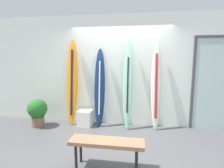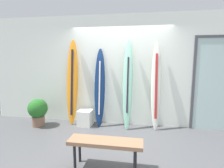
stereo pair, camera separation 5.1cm
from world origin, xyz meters
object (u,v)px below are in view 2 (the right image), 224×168
surfboard_ivory (156,86)px  surfboard_sunset (72,82)px  potted_plant (38,110)px  surfboard_navy (100,88)px  surfboard_seafoam (128,86)px  bench (105,144)px  display_block_left (85,118)px  glass_door (215,83)px

surfboard_ivory → surfboard_sunset: bearing=179.6°
potted_plant → surfboard_ivory: bearing=6.4°
surfboard_sunset → surfboard_ivory: bearing=-0.4°
surfboard_sunset → surfboard_navy: bearing=-2.2°
surfboard_seafoam → bench: (-0.19, -1.75, -0.65)m
surfboard_ivory → potted_plant: (-2.92, -0.33, -0.65)m
surfboard_navy → surfboard_seafoam: size_ratio=0.91×
surfboard_sunset → display_block_left: size_ratio=5.50×
surfboard_ivory → bench: size_ratio=1.82×
surfboard_seafoam → potted_plant: size_ratio=3.07×
surfboard_navy → bench: (0.52, -1.78, -0.55)m
surfboard_sunset → surfboard_navy: size_ratio=1.12×
display_block_left → potted_plant: bearing=-168.6°
glass_door → surfboard_seafoam: bearing=-173.7°
surfboard_navy → surfboard_ivory: 1.39m
glass_door → bench: 3.06m
surfboard_seafoam → display_block_left: size_ratio=5.41×
potted_plant → bench: potted_plant is taller
surfboard_ivory → glass_door: (1.35, 0.17, 0.09)m
surfboard_sunset → display_block_left: 0.98m
surfboard_sunset → display_block_left: (0.37, -0.11, -0.90)m
surfboard_seafoam → display_block_left: 1.38m
surfboard_navy → bench: bearing=-73.7°
glass_door → surfboard_navy: bearing=-176.1°
display_block_left → potted_plant: size_ratio=0.57×
surfboard_seafoam → potted_plant: 2.36m
display_block_left → bench: bench is taller
glass_door → surfboard_sunset: bearing=-177.3°
surfboard_seafoam → bench: bearing=-96.1°
display_block_left → glass_door: glass_door is taller
glass_door → potted_plant: 4.37m
glass_door → bench: size_ratio=1.93×
display_block_left → glass_door: size_ratio=0.18×
display_block_left → bench: 1.93m
display_block_left → glass_door: bearing=4.9°
surfboard_sunset → glass_door: (3.47, 0.16, 0.06)m
surfboard_navy → surfboard_ivory: (1.38, 0.01, 0.09)m
surfboard_navy → potted_plant: (-1.54, -0.32, -0.56)m
surfboard_sunset → bench: size_ratio=1.89×
surfboard_seafoam → bench: 1.87m
surfboard_navy → potted_plant: bearing=-168.4°
glass_door → bench: (-2.22, -1.97, -0.74)m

